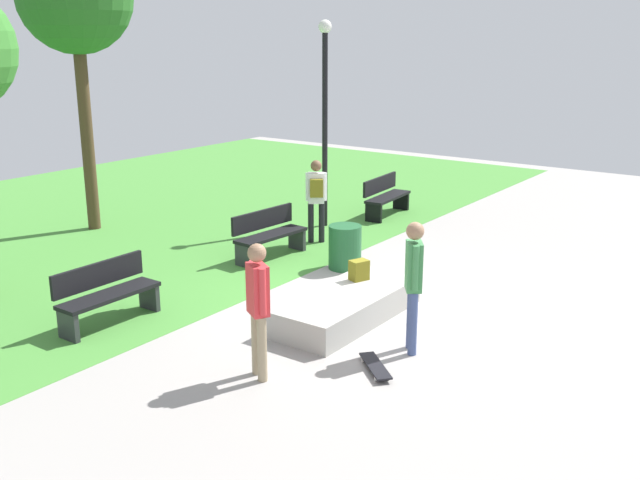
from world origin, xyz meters
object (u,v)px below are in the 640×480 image
(skateboard_by_ledge, at_px, (375,366))
(park_bench_near_path, at_px, (269,233))
(skater_watching, at_px, (258,300))
(pedestrian_with_backpack, at_px, (316,194))
(lamp_post, at_px, (325,105))
(backpack_on_ledge, at_px, (359,270))
(park_bench_far_right, at_px, (385,195))
(trash_bin, at_px, (345,247))
(park_bench_near_lamppost, at_px, (106,292))
(concrete_ledge, at_px, (346,306))
(skater_performing_trick, at_px, (414,276))

(skateboard_by_ledge, height_order, park_bench_near_path, park_bench_near_path)
(skater_watching, distance_m, pedestrian_with_backpack, 6.17)
(lamp_post, height_order, pedestrian_with_backpack, lamp_post)
(backpack_on_ledge, distance_m, park_bench_far_right, 6.00)
(park_bench_far_right, bearing_deg, trash_bin, -159.14)
(skateboard_by_ledge, relative_size, lamp_post, 0.17)
(park_bench_near_path, height_order, lamp_post, lamp_post)
(park_bench_near_lamppost, height_order, pedestrian_with_backpack, pedestrian_with_backpack)
(backpack_on_ledge, bearing_deg, concrete_ledge, -143.48)
(park_bench_near_lamppost, bearing_deg, backpack_on_ledge, -42.74)
(skater_performing_trick, distance_m, skater_watching, 2.14)
(concrete_ledge, height_order, pedestrian_with_backpack, pedestrian_with_backpack)
(skater_watching, height_order, park_bench_far_right, skater_watching)
(skater_watching, xyz_separation_m, trash_bin, (4.28, 1.60, -0.62))
(backpack_on_ledge, relative_size, skater_performing_trick, 0.18)
(skateboard_by_ledge, xyz_separation_m, pedestrian_with_backpack, (4.37, 4.11, 0.96))
(park_bench_near_lamppost, bearing_deg, skater_performing_trick, -67.09)
(park_bench_near_lamppost, bearing_deg, skateboard_by_ledge, -76.84)
(concrete_ledge, xyz_separation_m, park_bench_far_right, (5.97, 2.89, 0.27))
(skater_performing_trick, relative_size, skateboard_by_ledge, 2.45)
(trash_bin, height_order, pedestrian_with_backpack, pedestrian_with_backpack)
(concrete_ledge, xyz_separation_m, skater_watching, (-2.24, -0.20, 0.81))
(park_bench_far_right, height_order, park_bench_near_path, same)
(concrete_ledge, bearing_deg, backpack_on_ledge, 15.81)
(park_bench_near_lamppost, relative_size, pedestrian_with_backpack, 0.94)
(trash_bin, bearing_deg, backpack_on_ledge, -139.38)
(skater_performing_trick, bearing_deg, trash_bin, 47.89)
(skateboard_by_ledge, bearing_deg, pedestrian_with_backpack, 43.27)
(skater_watching, distance_m, skateboard_by_ledge, 1.75)
(backpack_on_ledge, relative_size, park_bench_far_right, 0.20)
(pedestrian_with_backpack, bearing_deg, park_bench_near_lamppost, -179.45)
(park_bench_far_right, bearing_deg, skateboard_by_ledge, -149.94)
(skateboard_by_ledge, relative_size, park_bench_far_right, 0.45)
(lamp_post, bearing_deg, park_bench_near_lamppost, -173.81)
(backpack_on_ledge, height_order, skater_performing_trick, skater_performing_trick)
(park_bench_near_lamppost, bearing_deg, pedestrian_with_backpack, 0.55)
(skateboard_by_ledge, bearing_deg, park_bench_near_path, 54.71)
(backpack_on_ledge, relative_size, skateboard_by_ledge, 0.43)
(park_bench_far_right, distance_m, pedestrian_with_backpack, 2.89)
(backpack_on_ledge, relative_size, skater_watching, 0.18)
(park_bench_far_right, bearing_deg, skater_performing_trick, -146.48)
(concrete_ledge, bearing_deg, lamp_post, 38.72)
(lamp_post, bearing_deg, pedestrian_with_backpack, -151.72)
(concrete_ledge, distance_m, pedestrian_with_backpack, 4.29)
(skater_performing_trick, relative_size, skater_watching, 1.04)
(backpack_on_ledge, bearing_deg, lamp_post, 62.34)
(pedestrian_with_backpack, bearing_deg, skateboard_by_ledge, -136.73)
(concrete_ledge, bearing_deg, skater_performing_trick, -108.15)
(concrete_ledge, xyz_separation_m, backpack_on_ledge, (0.62, 0.18, 0.37))
(park_bench_near_path, bearing_deg, lamp_post, 11.40)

